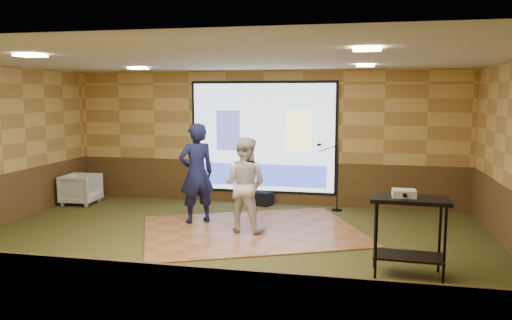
% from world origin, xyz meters
% --- Properties ---
extents(ground, '(9.00, 9.00, 0.00)m').
position_xyz_m(ground, '(0.00, 0.00, 0.00)').
color(ground, '#2C3719').
rests_on(ground, ground).
extents(room_shell, '(9.04, 7.04, 3.02)m').
position_xyz_m(room_shell, '(0.00, 0.00, 2.09)').
color(room_shell, tan).
rests_on(room_shell, ground).
extents(wainscot_back, '(9.00, 0.04, 0.95)m').
position_xyz_m(wainscot_back, '(0.00, 3.48, 0.47)').
color(wainscot_back, '#4A3518').
rests_on(wainscot_back, ground).
extents(wainscot_front, '(9.00, 0.04, 0.95)m').
position_xyz_m(wainscot_front, '(0.00, -3.48, 0.47)').
color(wainscot_front, '#4A3518').
rests_on(wainscot_front, ground).
extents(projector_screen, '(3.32, 0.06, 2.52)m').
position_xyz_m(projector_screen, '(0.00, 3.44, 1.47)').
color(projector_screen, black).
rests_on(projector_screen, room_shell).
extents(downlight_nw, '(0.32, 0.32, 0.02)m').
position_xyz_m(downlight_nw, '(-2.20, 1.80, 2.97)').
color(downlight_nw, '#FFE9BF').
rests_on(downlight_nw, room_shell).
extents(downlight_ne, '(0.32, 0.32, 0.02)m').
position_xyz_m(downlight_ne, '(2.20, 1.80, 2.97)').
color(downlight_ne, '#FFE9BF').
rests_on(downlight_ne, room_shell).
extents(downlight_sw, '(0.32, 0.32, 0.02)m').
position_xyz_m(downlight_sw, '(-2.20, -1.50, 2.97)').
color(downlight_sw, '#FFE9BF').
rests_on(downlight_sw, room_shell).
extents(downlight_se, '(0.32, 0.32, 0.02)m').
position_xyz_m(downlight_se, '(2.20, -1.50, 2.97)').
color(downlight_se, '#FFE9BF').
rests_on(downlight_se, room_shell).
extents(dance_floor, '(4.62, 4.17, 0.03)m').
position_xyz_m(dance_floor, '(0.27, 1.04, 0.01)').
color(dance_floor, '#A3623B').
rests_on(dance_floor, ground).
extents(player_left, '(0.82, 0.79, 1.90)m').
position_xyz_m(player_left, '(-0.88, 1.39, 0.98)').
color(player_left, '#13173D').
rests_on(player_left, dance_floor).
extents(player_right, '(0.93, 0.79, 1.69)m').
position_xyz_m(player_right, '(0.15, 0.98, 0.87)').
color(player_right, beige).
rests_on(player_right, dance_floor).
extents(av_table, '(1.03, 0.54, 1.08)m').
position_xyz_m(av_table, '(2.82, -0.67, 0.78)').
color(av_table, black).
rests_on(av_table, ground).
extents(projector, '(0.31, 0.26, 0.10)m').
position_xyz_m(projector, '(2.74, -0.66, 1.14)').
color(projector, silver).
rests_on(projector, av_table).
extents(mic_stand, '(0.57, 0.23, 1.44)m').
position_xyz_m(mic_stand, '(1.64, 3.03, 0.49)').
color(mic_stand, black).
rests_on(mic_stand, ground).
extents(banquet_chair, '(0.78, 0.76, 0.68)m').
position_xyz_m(banquet_chair, '(-4.00, 2.49, 0.34)').
color(banquet_chair, gray).
rests_on(banquet_chair, ground).
extents(duffel_bag, '(0.57, 0.47, 0.30)m').
position_xyz_m(duffel_bag, '(-0.00, 3.23, 0.15)').
color(duffel_bag, black).
rests_on(duffel_bag, ground).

